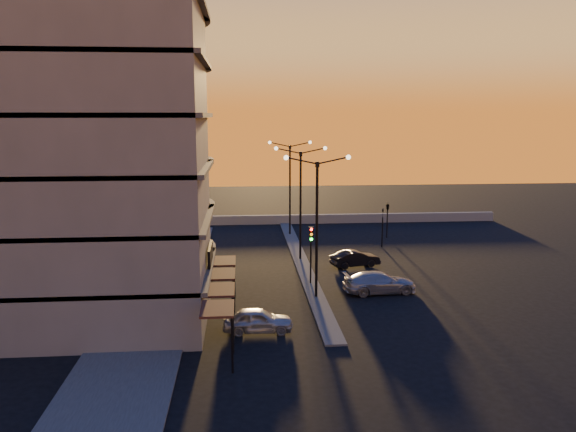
# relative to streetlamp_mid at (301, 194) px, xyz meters

# --- Properties ---
(ground) EXTENTS (120.00, 120.00, 0.00)m
(ground) POSITION_rel_streetlamp_mid_xyz_m (0.00, -10.00, -5.59)
(ground) COLOR black
(ground) RESTS_ON ground
(sidewalk_west) EXTENTS (5.00, 40.00, 0.12)m
(sidewalk_west) POSITION_rel_streetlamp_mid_xyz_m (-10.50, -6.00, -5.53)
(sidewalk_west) COLOR #444442
(sidewalk_west) RESTS_ON ground
(median) EXTENTS (1.20, 36.00, 0.12)m
(median) POSITION_rel_streetlamp_mid_xyz_m (0.00, 0.00, -5.53)
(median) COLOR #444442
(median) RESTS_ON ground
(parapet) EXTENTS (44.00, 0.50, 1.00)m
(parapet) POSITION_rel_streetlamp_mid_xyz_m (2.00, 16.00, -5.09)
(parapet) COLOR gray
(parapet) RESTS_ON ground
(building) EXTENTS (14.35, 17.08, 25.00)m
(building) POSITION_rel_streetlamp_mid_xyz_m (-14.00, -9.97, 6.32)
(building) COLOR #67645B
(building) RESTS_ON ground
(streetlamp_near) EXTENTS (4.32, 0.32, 9.51)m
(streetlamp_near) POSITION_rel_streetlamp_mid_xyz_m (0.00, -10.00, 0.00)
(streetlamp_near) COLOR black
(streetlamp_near) RESTS_ON ground
(streetlamp_mid) EXTENTS (4.32, 0.32, 9.51)m
(streetlamp_mid) POSITION_rel_streetlamp_mid_xyz_m (0.00, 0.00, 0.00)
(streetlamp_mid) COLOR black
(streetlamp_mid) RESTS_ON ground
(streetlamp_far) EXTENTS (4.32, 0.32, 9.51)m
(streetlamp_far) POSITION_rel_streetlamp_mid_xyz_m (0.00, 10.00, 0.00)
(streetlamp_far) COLOR black
(streetlamp_far) RESTS_ON ground
(traffic_light_main) EXTENTS (0.28, 0.44, 4.25)m
(traffic_light_main) POSITION_rel_streetlamp_mid_xyz_m (0.00, -7.13, -2.70)
(traffic_light_main) COLOR black
(traffic_light_main) RESTS_ON ground
(signal_east_a) EXTENTS (0.13, 0.16, 3.60)m
(signal_east_a) POSITION_rel_streetlamp_mid_xyz_m (8.00, 4.00, -3.66)
(signal_east_a) COLOR black
(signal_east_a) RESTS_ON ground
(signal_east_b) EXTENTS (0.42, 1.99, 3.60)m
(signal_east_b) POSITION_rel_streetlamp_mid_xyz_m (9.50, 8.00, -2.49)
(signal_east_b) COLOR black
(signal_east_b) RESTS_ON ground
(car_hatchback) EXTENTS (3.98, 1.71, 1.34)m
(car_hatchback) POSITION_rel_streetlamp_mid_xyz_m (-4.04, -15.56, -4.92)
(car_hatchback) COLOR #A0A1A7
(car_hatchback) RESTS_ON ground
(car_sedan) EXTENTS (4.16, 2.32, 1.30)m
(car_sedan) POSITION_rel_streetlamp_mid_xyz_m (4.19, -2.40, -4.94)
(car_sedan) COLOR black
(car_sedan) RESTS_ON ground
(car_wagon) EXTENTS (5.15, 2.44, 1.45)m
(car_wagon) POSITION_rel_streetlamp_mid_xyz_m (4.50, -9.21, -4.87)
(car_wagon) COLOR #98999F
(car_wagon) RESTS_ON ground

